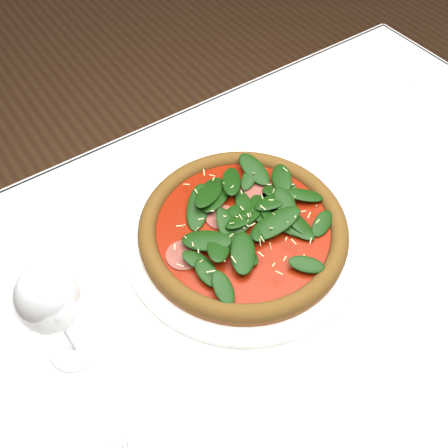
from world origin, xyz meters
TOP-DOWN VIEW (x-y plane):
  - ground at (0.00, 0.00)m, footprint 6.00×6.00m
  - dining_table at (0.00, 0.00)m, footprint 1.21×0.81m
  - plate at (-0.07, 0.07)m, footprint 0.39×0.39m
  - pizza at (-0.07, 0.07)m, footprint 0.43×0.43m
  - wine_glass at (-0.38, 0.05)m, footprint 0.08×0.08m

SIDE VIEW (x-z plane):
  - ground at x=0.00m, z-range 0.00..0.00m
  - dining_table at x=0.00m, z-range 0.27..1.02m
  - plate at x=-0.07m, z-range 0.75..0.77m
  - pizza at x=-0.07m, z-range 0.76..0.80m
  - wine_glass at x=-0.38m, z-range 0.79..0.98m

